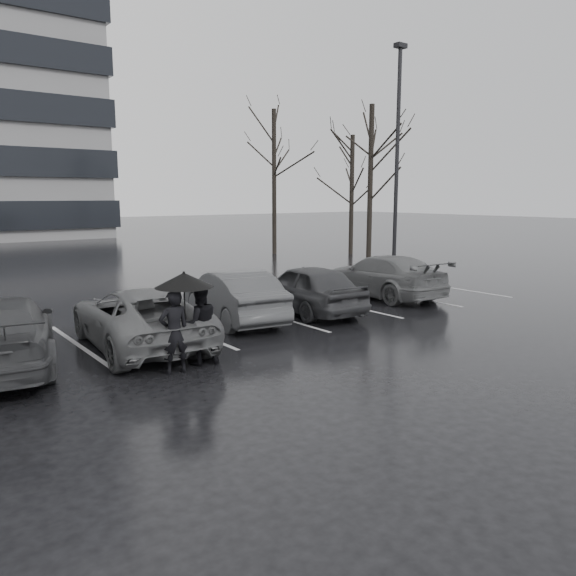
% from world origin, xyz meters
% --- Properties ---
extents(ground, '(160.00, 160.00, 0.00)m').
position_xyz_m(ground, '(0.00, 0.00, 0.00)').
color(ground, black).
rests_on(ground, ground).
extents(car_main, '(2.14, 4.50, 1.49)m').
position_xyz_m(car_main, '(1.72, 2.35, 0.74)').
color(car_main, black).
rests_on(car_main, ground).
extents(car_west_a, '(2.14, 4.56, 1.45)m').
position_xyz_m(car_west_a, '(-0.70, 2.69, 0.72)').
color(car_west_a, '#2A2A2D').
rests_on(car_west_a, ground).
extents(car_west_b, '(2.77, 5.19, 1.39)m').
position_xyz_m(car_west_b, '(-3.84, 1.70, 0.69)').
color(car_west_b, '#454547').
rests_on(car_west_b, ground).
extents(car_east, '(2.38, 5.16, 1.46)m').
position_xyz_m(car_east, '(5.49, 2.87, 0.73)').
color(car_east, '#454547').
rests_on(car_east, ground).
extents(pedestrian_left, '(0.64, 0.45, 1.69)m').
position_xyz_m(pedestrian_left, '(-4.09, -0.66, 0.84)').
color(pedestrian_left, black).
rests_on(pedestrian_left, ground).
extents(pedestrian_right, '(0.94, 0.81, 1.69)m').
position_xyz_m(pedestrian_right, '(-3.39, -0.40, 0.85)').
color(pedestrian_right, black).
rests_on(pedestrian_right, ground).
extents(umbrella, '(1.18, 1.18, 2.01)m').
position_xyz_m(umbrella, '(-3.75, -0.46, 1.83)').
color(umbrella, black).
rests_on(umbrella, ground).
extents(lamp_post, '(0.53, 0.53, 9.77)m').
position_xyz_m(lamp_post, '(9.83, 6.28, 4.47)').
color(lamp_post, gray).
rests_on(lamp_post, ground).
extents(stall_stripes, '(19.72, 5.00, 0.00)m').
position_xyz_m(stall_stripes, '(-0.80, 2.50, 0.00)').
color(stall_stripes, '#AEAEB0').
rests_on(stall_stripes, ground).
extents(tree_east, '(0.26, 0.26, 8.00)m').
position_xyz_m(tree_east, '(12.00, 10.00, 4.00)').
color(tree_east, black).
rests_on(tree_east, ground).
extents(tree_ne, '(0.26, 0.26, 7.00)m').
position_xyz_m(tree_ne, '(14.50, 14.00, 3.50)').
color(tree_ne, black).
rests_on(tree_ne, ground).
extents(tree_north, '(0.26, 0.26, 8.50)m').
position_xyz_m(tree_north, '(11.00, 17.00, 4.25)').
color(tree_north, black).
rests_on(tree_north, ground).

